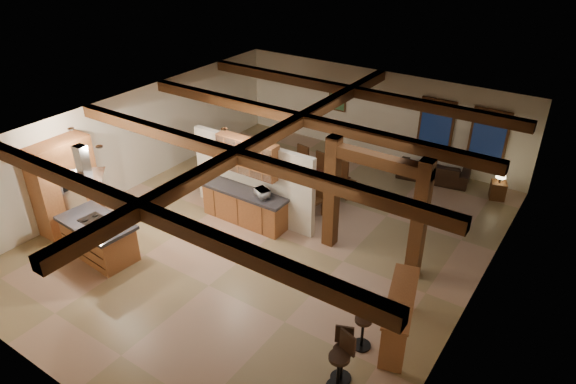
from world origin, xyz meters
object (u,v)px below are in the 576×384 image
kitchen_island (99,238)px  dining_table (310,186)px  sofa (433,170)px  bar_counter (400,309)px

kitchen_island → dining_table: (2.70, 5.26, -0.14)m
sofa → bar_counter: bar_counter is taller
sofa → bar_counter: 7.08m
kitchen_island → bar_counter: bar_counter is taller
kitchen_island → bar_counter: 7.22m
kitchen_island → dining_table: size_ratio=1.02×
dining_table → bar_counter: bar_counter is taller
sofa → kitchen_island: bearing=48.1°
kitchen_island → sofa: bearing=57.6°
kitchen_island → bar_counter: size_ratio=1.00×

